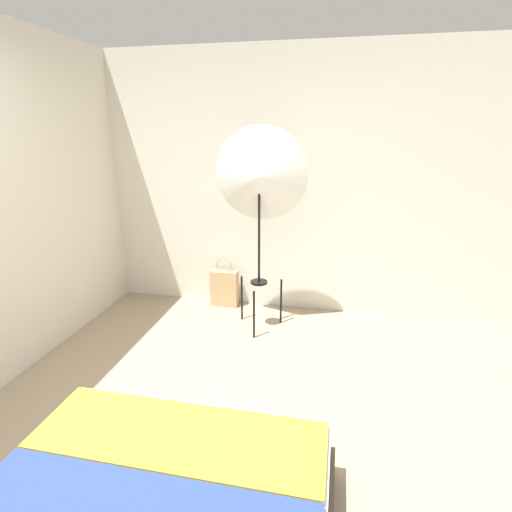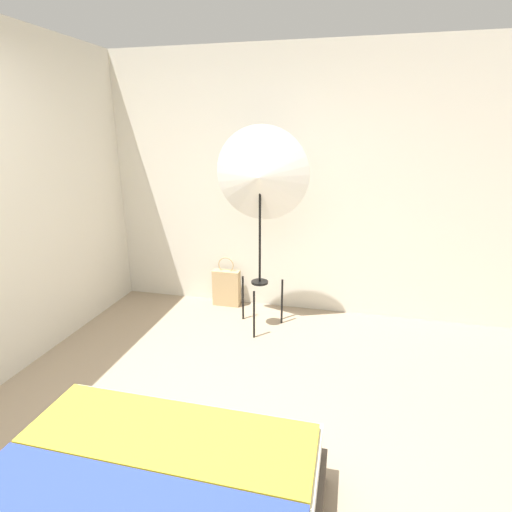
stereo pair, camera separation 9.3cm
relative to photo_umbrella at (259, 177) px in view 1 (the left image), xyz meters
The scene contains 5 objects.
ground_plane 2.48m from the photo_umbrella, 92.03° to the right, with size 14.00×14.00×0.00m, color gray.
wall_back 0.56m from the photo_umbrella, 97.53° to the left, with size 8.00×0.05×2.60m.
wall_side_left 1.99m from the photo_umbrella, 149.10° to the right, with size 0.05×8.00×2.60m.
photo_umbrella is the anchor object (origin of this frame).
tote_bag 1.38m from the photo_umbrella, 138.64° to the left, with size 0.29×0.11×0.55m.
Camera 1 is at (0.76, -1.42, 1.83)m, focal length 28.00 mm.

